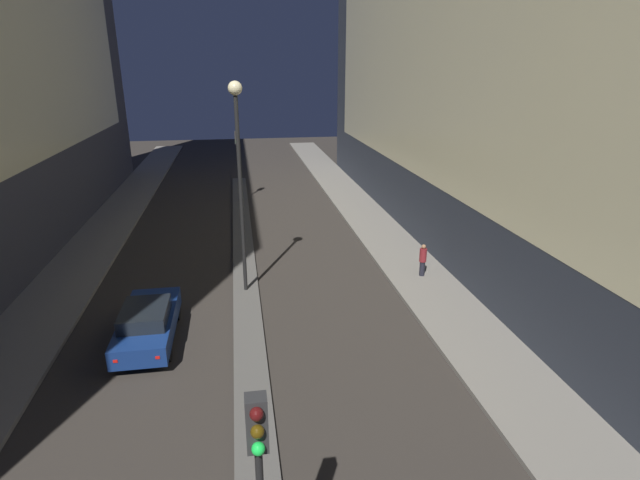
{
  "coord_description": "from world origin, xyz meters",
  "views": [
    {
      "loc": [
        -0.07,
        -3.29,
        9.53
      ],
      "look_at": [
        3.53,
        18.29,
        1.82
      ],
      "focal_mm": 28.0,
      "sensor_mm": 36.0,
      "label": 1
    }
  ],
  "objects_px": {
    "car_left_lane": "(148,322)",
    "traffic_light_near": "(259,473)",
    "traffic_light_mid": "(238,150)",
    "street_lamp": "(238,151)",
    "pedestrian_on_right_sidewalk": "(423,259)"
  },
  "relations": [
    {
      "from": "traffic_light_mid",
      "to": "car_left_lane",
      "type": "xyz_separation_m",
      "value": [
        -3.57,
        -19.37,
        -2.99
      ]
    },
    {
      "from": "street_lamp",
      "to": "traffic_light_near",
      "type": "bearing_deg",
      "value": -90.0
    },
    {
      "from": "car_left_lane",
      "to": "pedestrian_on_right_sidewalk",
      "type": "height_order",
      "value": "pedestrian_on_right_sidewalk"
    },
    {
      "from": "pedestrian_on_right_sidewalk",
      "to": "traffic_light_near",
      "type": "bearing_deg",
      "value": -119.4
    },
    {
      "from": "car_left_lane",
      "to": "pedestrian_on_right_sidewalk",
      "type": "bearing_deg",
      "value": 17.76
    },
    {
      "from": "traffic_light_mid",
      "to": "pedestrian_on_right_sidewalk",
      "type": "bearing_deg",
      "value": -62.27
    },
    {
      "from": "traffic_light_mid",
      "to": "street_lamp",
      "type": "distance_m",
      "value": 15.94
    },
    {
      "from": "traffic_light_mid",
      "to": "car_left_lane",
      "type": "bearing_deg",
      "value": -100.43
    },
    {
      "from": "street_lamp",
      "to": "traffic_light_mid",
      "type": "bearing_deg",
      "value": 90.0
    },
    {
      "from": "street_lamp",
      "to": "pedestrian_on_right_sidewalk",
      "type": "distance_m",
      "value": 9.76
    },
    {
      "from": "traffic_light_mid",
      "to": "street_lamp",
      "type": "height_order",
      "value": "street_lamp"
    },
    {
      "from": "car_left_lane",
      "to": "traffic_light_near",
      "type": "bearing_deg",
      "value": -71.7
    },
    {
      "from": "traffic_light_near",
      "to": "street_lamp",
      "type": "bearing_deg",
      "value": 90.0
    },
    {
      "from": "traffic_light_near",
      "to": "car_left_lane",
      "type": "height_order",
      "value": "traffic_light_near"
    },
    {
      "from": "pedestrian_on_right_sidewalk",
      "to": "street_lamp",
      "type": "bearing_deg",
      "value": -178.98
    }
  ]
}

